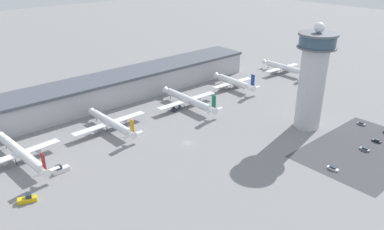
% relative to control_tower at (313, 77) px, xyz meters
% --- Properties ---
extents(ground_plane, '(1000.00, 1000.00, 0.00)m').
position_rel_control_tower_xyz_m(ground_plane, '(-57.54, 26.51, -26.53)').
color(ground_plane, gray).
extents(terminal_building, '(202.34, 25.00, 15.41)m').
position_rel_control_tower_xyz_m(terminal_building, '(-57.54, 96.51, -18.73)').
color(terminal_building, '#B2B2B7').
rests_on(terminal_building, ground).
extents(control_tower, '(18.49, 18.49, 52.64)m').
position_rel_control_tower_xyz_m(control_tower, '(0.00, 0.00, 0.00)').
color(control_tower, '#BCBCC1').
rests_on(control_tower, ground).
extents(parking_lot_surface, '(64.00, 40.00, 0.01)m').
position_rel_control_tower_xyz_m(parking_lot_surface, '(-2.05, -31.37, -26.53)').
color(parking_lot_surface, '#424247').
rests_on(parking_lot_surface, ground).
extents(airplane_gate_bravo, '(34.56, 46.38, 13.00)m').
position_rel_control_tower_xyz_m(airplane_gate_bravo, '(-121.86, 58.85, -21.94)').
color(airplane_gate_bravo, white).
rests_on(airplane_gate_bravo, ground).
extents(airplane_gate_charlie, '(40.28, 39.90, 12.08)m').
position_rel_control_tower_xyz_m(airplane_gate_charlie, '(-77.51, 61.65, -22.37)').
color(airplane_gate_charlie, white).
rests_on(airplane_gate_charlie, ground).
extents(airplane_gate_delta, '(40.10, 44.43, 13.33)m').
position_rel_control_tower_xyz_m(airplane_gate_delta, '(-28.93, 59.21, -22.10)').
color(airplane_gate_delta, white).
rests_on(airplane_gate_delta, ground).
extents(airplane_gate_echo, '(32.51, 35.59, 13.51)m').
position_rel_control_tower_xyz_m(airplane_gate_echo, '(14.11, 63.92, -22.27)').
color(airplane_gate_echo, white).
rests_on(airplane_gate_echo, ground).
extents(airplane_gate_foxtrot, '(33.79, 38.58, 12.92)m').
position_rel_control_tower_xyz_m(airplane_gate_foxtrot, '(65.80, 62.67, -22.19)').
color(airplane_gate_foxtrot, white).
rests_on(airplane_gate_foxtrot, ground).
extents(service_truck_catering, '(7.12, 2.81, 3.19)m').
position_rel_control_tower_xyz_m(service_truck_catering, '(-112.91, 41.27, -25.42)').
color(service_truck_catering, black).
rests_on(service_truck_catering, ground).
extents(service_truck_fuel, '(8.26, 5.66, 2.96)m').
position_rel_control_tower_xyz_m(service_truck_fuel, '(-36.78, 60.93, -25.50)').
color(service_truck_fuel, black).
rests_on(service_truck_fuel, ground).
extents(service_truck_baggage, '(7.01, 4.61, 3.06)m').
position_rel_control_tower_xyz_m(service_truck_baggage, '(-129.93, 30.18, -25.47)').
color(service_truck_baggage, black).
rests_on(service_truck_baggage, ground).
extents(car_grey_coupe, '(1.84, 4.81, 1.40)m').
position_rel_control_tower_xyz_m(car_grey_coupe, '(-27.72, -30.81, -26.00)').
color(car_grey_coupe, black).
rests_on(car_grey_coupe, ground).
extents(car_white_wagon, '(1.94, 4.44, 1.49)m').
position_rel_control_tower_xyz_m(car_white_wagon, '(-2.10, -31.82, -25.96)').
color(car_white_wagon, black).
rests_on(car_white_wagon, ground).
extents(car_black_suv, '(1.83, 4.18, 1.36)m').
position_rel_control_tower_xyz_m(car_black_suv, '(23.13, -17.83, -26.01)').
color(car_black_suv, black).
rests_on(car_black_suv, ground).
extents(car_navy_sedan, '(1.97, 4.18, 1.40)m').
position_rel_control_tower_xyz_m(car_navy_sedan, '(10.19, -31.69, -25.99)').
color(car_navy_sedan, black).
rests_on(car_navy_sedan, ground).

